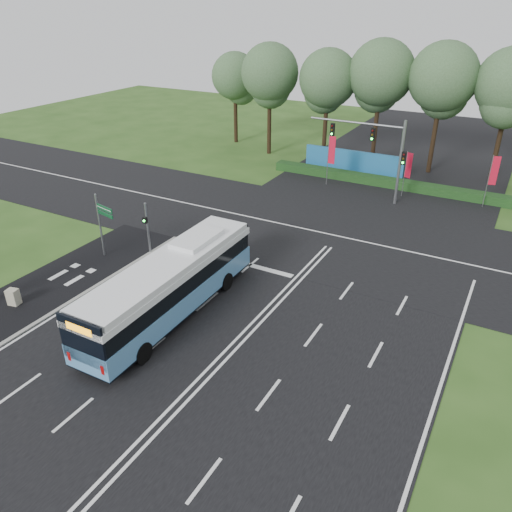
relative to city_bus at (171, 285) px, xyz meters
The scene contains 16 objects.
ground 5.03m from the city_bus, 24.01° to the left, with size 120.00×120.00×0.00m, color #2B4E1A.
road_main 5.02m from the city_bus, 24.01° to the left, with size 20.00×120.00×0.04m, color black.
road_cross 14.66m from the city_bus, 72.91° to the left, with size 120.00×14.00×0.05m, color black.
bike_path 8.49m from the city_bus, behind, with size 5.00×18.00×0.06m, color black.
kerb_strip 6.19m from the city_bus, 169.34° to the right, with size 0.25×18.00×0.12m, color gray.
city_bus is the anchor object (origin of this frame).
pedestrian_signal 7.86m from the city_bus, 138.95° to the left, with size 0.33×0.43×3.64m.
street_sign 8.72m from the city_bus, 157.57° to the left, with size 1.69×0.45×4.42m.
utility_cabinet 9.28m from the city_bus, 156.73° to the right, with size 0.60×0.50×1.00m, color #B7AF93.
banner_flag_left 24.19m from the city_bus, 90.90° to the left, with size 0.69×0.13×4.70m.
banner_flag_mid 25.24m from the city_bus, 74.97° to the left, with size 0.57×0.25×4.06m.
banner_flag_right 28.53m from the city_bus, 62.60° to the left, with size 0.63×0.26×4.44m.
traffic_light_gantry 23.02m from the city_bus, 78.69° to the left, with size 8.41×0.28×7.00m.
hedge 26.79m from the city_bus, 80.80° to the left, with size 22.00×1.20×0.80m, color #123313.
blue_hoarding 28.91m from the city_bus, 89.46° to the left, with size 10.00×0.30×2.20m, color #1C629A.
eucalyptus_row 33.33m from the city_bus, 81.79° to the left, with size 46.88×8.24×12.29m.
Camera 1 is at (10.85, -19.82, 15.53)m, focal length 35.00 mm.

